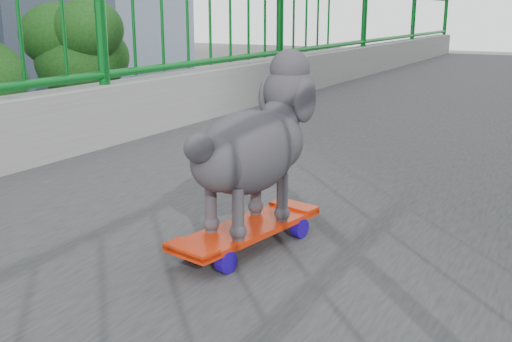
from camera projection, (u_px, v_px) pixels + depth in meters
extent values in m
cylinder|color=black|center=(83.00, 118.00, 36.38)|extent=(0.44, 0.44, 2.77)
ellipsoid|color=black|center=(79.00, 64.00, 35.54)|extent=(4.40, 4.40, 3.74)
cube|color=red|center=(248.00, 228.00, 1.72)|extent=(0.24, 0.54, 0.02)
cube|color=#99999E|center=(208.00, 252.00, 1.60)|extent=(0.10, 0.05, 0.02)
cylinder|color=#1C0694|center=(190.00, 250.00, 1.65)|extent=(0.04, 0.06, 0.06)
sphere|color=yellow|center=(190.00, 250.00, 1.65)|extent=(0.03, 0.03, 0.03)
cylinder|color=#1C0694|center=(226.00, 262.00, 1.57)|extent=(0.04, 0.06, 0.06)
sphere|color=yellow|center=(226.00, 262.00, 1.57)|extent=(0.03, 0.03, 0.03)
cube|color=#99999E|center=(282.00, 220.00, 1.85)|extent=(0.10, 0.05, 0.02)
cylinder|color=#1C0694|center=(265.00, 219.00, 1.89)|extent=(0.04, 0.06, 0.06)
sphere|color=yellow|center=(265.00, 219.00, 1.89)|extent=(0.03, 0.03, 0.03)
cylinder|color=#1C0694|center=(300.00, 228.00, 1.81)|extent=(0.04, 0.06, 0.06)
sphere|color=yellow|center=(300.00, 228.00, 1.81)|extent=(0.03, 0.03, 0.03)
ellipsoid|color=#302D33|center=(247.00, 152.00, 1.66)|extent=(0.28, 0.38, 0.23)
sphere|color=#302D33|center=(290.00, 91.00, 1.77)|extent=(0.16, 0.16, 0.16)
sphere|color=black|center=(309.00, 94.00, 1.85)|extent=(0.03, 0.03, 0.03)
sphere|color=#302D33|center=(199.00, 148.00, 1.51)|extent=(0.08, 0.08, 0.08)
cylinder|color=#302D33|center=(256.00, 191.00, 1.80)|extent=(0.03, 0.03, 0.14)
cylinder|color=#302D33|center=(282.00, 197.00, 1.74)|extent=(0.03, 0.03, 0.14)
cylinder|color=#302D33|center=(211.00, 207.00, 1.66)|extent=(0.03, 0.03, 0.14)
cylinder|color=#302D33|center=(238.00, 214.00, 1.60)|extent=(0.03, 0.03, 0.14)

